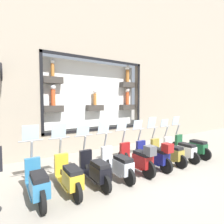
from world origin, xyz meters
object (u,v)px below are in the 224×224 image
Objects in this scene: scooter_white_1 at (181,149)px; scooter_navy_3 at (155,155)px; scooter_silver_5 at (118,164)px; scooter_teal_8 at (37,182)px; scooter_green_0 at (192,146)px; scooter_black_6 at (95,170)px; scooter_red_4 at (138,158)px; scooter_yellow_7 at (69,175)px; scooter_olive_2 at (168,152)px.

scooter_white_1 is 1.00× the size of scooter_navy_3.
scooter_navy_3 reaches higher than scooter_white_1.
scooter_silver_5 is at bearing 89.91° from scooter_white_1.
scooter_green_0 is at bearing -90.03° from scooter_teal_8.
scooter_teal_8 is at bearing 89.97° from scooter_green_0.
scooter_silver_5 reaches higher than scooter_black_6.
scooter_green_0 is 4.51m from scooter_black_6.
scooter_teal_8 is at bearing 89.91° from scooter_silver_5.
scooter_green_0 is 0.75m from scooter_white_1.
scooter_green_0 reaches higher than scooter_red_4.
scooter_black_6 is at bearing -90.34° from scooter_yellow_7.
scooter_green_0 reaches higher than scooter_black_6.
scooter_teal_8 is (0.07, 3.76, -0.03)m from scooter_navy_3.
scooter_navy_3 is (-0.06, 0.75, 0.04)m from scooter_olive_2.
scooter_black_6 is at bearing 90.06° from scooter_green_0.
scooter_navy_3 is 1.50m from scooter_silver_5.
scooter_olive_2 is (0.00, 0.75, 0.01)m from scooter_white_1.
scooter_yellow_7 is (0.06, 3.01, -0.04)m from scooter_navy_3.
scooter_red_4 is (-0.05, 2.25, 0.07)m from scooter_white_1.
scooter_red_4 is (-0.05, 1.50, 0.06)m from scooter_olive_2.
scooter_white_1 is at bearing -90.09° from scooter_silver_5.
scooter_green_0 reaches higher than scooter_white_1.
scooter_green_0 is 1.00× the size of scooter_teal_8.
scooter_white_1 is 0.75m from scooter_olive_2.
scooter_silver_5 is at bearing 90.01° from scooter_green_0.
scooter_white_1 is at bearing -87.81° from scooter_navy_3.
scooter_green_0 is 2.26m from scooter_navy_3.
scooter_navy_3 is at bearing 94.75° from scooter_olive_2.
scooter_silver_5 is 0.75m from scooter_black_6.
scooter_silver_5 is (0.00, 3.01, 0.01)m from scooter_white_1.
scooter_black_6 is (-0.00, 3.01, -0.01)m from scooter_olive_2.
scooter_green_0 reaches higher than scooter_navy_3.
scooter_teal_8 reaches higher than scooter_red_4.
scooter_silver_5 reaches higher than scooter_white_1.
scooter_yellow_7 is at bearing 90.00° from scooter_green_0.
scooter_navy_3 is 2.26m from scooter_black_6.
scooter_teal_8 reaches higher than scooter_black_6.
scooter_green_0 is 1.00× the size of scooter_yellow_7.
scooter_black_6 is (-0.00, 0.75, -0.01)m from scooter_silver_5.
scooter_navy_3 is at bearing -91.20° from scooter_yellow_7.
scooter_white_1 is 1.00× the size of scooter_yellow_7.
scooter_olive_2 is at bearing -90.04° from scooter_teal_8.
scooter_white_1 is 3.76m from scooter_black_6.
scooter_yellow_7 reaches higher than scooter_white_1.
scooter_olive_2 is at bearing 89.63° from scooter_white_1.
scooter_white_1 is 5.26m from scooter_teal_8.
scooter_green_0 is at bearing -89.94° from scooter_black_6.
scooter_black_6 is 1.50m from scooter_teal_8.
scooter_olive_2 reaches higher than scooter_silver_5.
scooter_olive_2 is at bearing -89.99° from scooter_silver_5.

